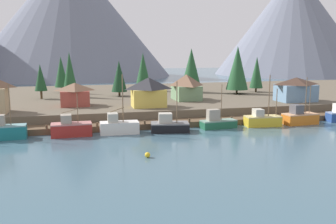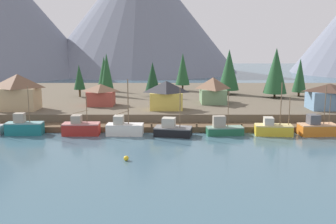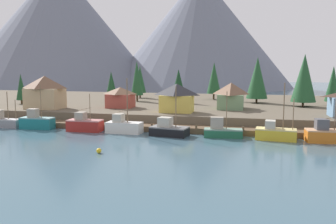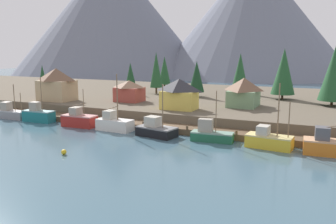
{
  "view_description": "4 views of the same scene",
  "coord_description": "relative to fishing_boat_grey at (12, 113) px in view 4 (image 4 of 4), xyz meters",
  "views": [
    {
      "loc": [
        -15.34,
        -61.07,
        13.36
      ],
      "look_at": [
        0.74,
        2.68,
        2.49
      ],
      "focal_mm": 39.67,
      "sensor_mm": 36.0,
      "label": 1
    },
    {
      "loc": [
        -1.08,
        -66.82,
        15.95
      ],
      "look_at": [
        -1.34,
        2.63,
        3.25
      ],
      "focal_mm": 41.33,
      "sensor_mm": 36.0,
      "label": 2
    },
    {
      "loc": [
        13.02,
        -59.87,
        11.67
      ],
      "look_at": [
        -1.47,
        2.09,
        3.47
      ],
      "focal_mm": 37.87,
      "sensor_mm": 36.0,
      "label": 3
    },
    {
      "loc": [
        24.34,
        -51.02,
        13.47
      ],
      "look_at": [
        0.23,
        1.04,
        3.43
      ],
      "focal_mm": 37.59,
      "sensor_mm": 36.0,
      "label": 4
    }
  ],
  "objects": [
    {
      "name": "mountain_central_peak",
      "position": [
        17.04,
        146.38,
        30.87
      ],
      "size": [
        104.35,
        104.35,
        63.97
      ],
      "primitive_type": "cone",
      "color": "slate",
      "rests_on": "ground_plane"
    },
    {
      "name": "shoreline_bank",
      "position": [
        33.3,
        33.27,
        0.13
      ],
      "size": [
        400.0,
        56.0,
        2.5
      ],
      "primitive_type": "cube",
      "color": "brown",
      "rests_on": "ground_plane"
    },
    {
      "name": "fishing_boat_yellow",
      "position": [
        50.36,
        -0.51,
        0.02
      ],
      "size": [
        6.48,
        3.28,
        9.15
      ],
      "rotation": [
        0.0,
        0.0,
        -0.09
      ],
      "color": "gold",
      "rests_on": "ground_plane"
    },
    {
      "name": "conifer_centre",
      "position": [
        47.84,
        33.66,
        7.72
      ],
      "size": [
        5.33,
        5.33,
        11.52
      ],
      "color": "#4C3823",
      "rests_on": "shoreline_bank"
    },
    {
      "name": "fishing_boat_black",
      "position": [
        32.97,
        -1.0,
        -0.04
      ],
      "size": [
        6.71,
        4.22,
        8.4
      ],
      "rotation": [
        0.0,
        0.0,
        -0.17
      ],
      "color": "black",
      "rests_on": "ground_plane"
    },
    {
      "name": "house_yellow",
      "position": [
        31.88,
        10.87,
        4.34
      ],
      "size": [
        6.75,
        4.41,
        5.77
      ],
      "color": "gold",
      "rests_on": "shoreline_bank"
    },
    {
      "name": "fishing_boat_grey",
      "position": [
        0.0,
        0.0,
        0.0
      ],
      "size": [
        6.28,
        2.31,
        6.93
      ],
      "rotation": [
        0.0,
        0.0,
        0.01
      ],
      "color": "gray",
      "rests_on": "ground_plane"
    },
    {
      "name": "channel_buoy",
      "position": [
        26.54,
        -15.15,
        -0.77
      ],
      "size": [
        0.7,
        0.7,
        0.7
      ],
      "primitive_type": "sphere",
      "color": "gold",
      "rests_on": "ground_plane"
    },
    {
      "name": "fishing_boat_red",
      "position": [
        17.11,
        -0.28,
        0.12
      ],
      "size": [
        6.31,
        2.83,
        6.81
      ],
      "rotation": [
        0.0,
        0.0,
        0.02
      ],
      "color": "maroon",
      "rests_on": "ground_plane"
    },
    {
      "name": "dock",
      "position": [
        33.3,
        3.26,
        -0.61
      ],
      "size": [
        80.0,
        4.0,
        1.6
      ],
      "color": "brown",
      "rests_on": "ground_plane"
    },
    {
      "name": "fishing_boat_orange",
      "position": [
        57.93,
        -0.56,
        0.15
      ],
      "size": [
        6.45,
        3.35,
        8.6
      ],
      "rotation": [
        0.0,
        0.0,
        0.08
      ],
      "color": "#CC6B1E",
      "rests_on": "ground_plane"
    },
    {
      "name": "conifer_back_left",
      "position": [
        10.47,
        28.95,
        6.24
      ],
      "size": [
        2.79,
        2.79,
        7.92
      ],
      "color": "#4C3823",
      "rests_on": "shoreline_bank"
    },
    {
      "name": "conifer_far_left",
      "position": [
        16.93,
        30.95,
        7.52
      ],
      "size": [
        3.25,
        3.25,
        10.68
      ],
      "color": "#4C3823",
      "rests_on": "shoreline_bank"
    },
    {
      "name": "ground_plane",
      "position": [
        33.3,
        21.27,
        -1.62
      ],
      "size": [
        400.0,
        400.0,
        1.0
      ],
      "primitive_type": "cube",
      "color": "#3D5B6B"
    },
    {
      "name": "conifer_near_right",
      "position": [
        -8.52,
        17.63,
        5.59
      ],
      "size": [
        2.48,
        2.48,
        7.44
      ],
      "color": "#4C3823",
      "rests_on": "shoreline_bank"
    },
    {
      "name": "house_green",
      "position": [
        42.16,
        19.37,
        4.3
      ],
      "size": [
        5.67,
        7.33,
        5.69
      ],
      "color": "#6B8E66",
      "rests_on": "shoreline_bank"
    },
    {
      "name": "fishing_boat_green",
      "position": [
        41.86,
        -0.31,
        -0.05
      ],
      "size": [
        6.45,
        2.88,
        7.66
      ],
      "rotation": [
        0.0,
        0.0,
        0.1
      ],
      "color": "#1E5B3D",
      "rests_on": "ground_plane"
    },
    {
      "name": "mountain_west_peak",
      "position": [
        -60.61,
        127.26,
        32.95
      ],
      "size": [
        112.54,
        112.54,
        68.13
      ],
      "primitive_type": "cone",
      "color": "slate",
      "rests_on": "ground_plane"
    },
    {
      "name": "fishing_boat_white",
      "position": [
        24.64,
        -0.35,
        0.1
      ],
      "size": [
        6.36,
        2.97,
        9.67
      ],
      "rotation": [
        0.0,
        0.0,
        -0.04
      ],
      "color": "silver",
      "rests_on": "ground_plane"
    },
    {
      "name": "conifer_far_right",
      "position": [
        58.15,
        27.55,
        7.95
      ],
      "size": [
        5.59,
        5.59,
        12.03
      ],
      "color": "#4C3823",
      "rests_on": "shoreline_bank"
    },
    {
      "name": "conifer_near_left",
      "position": [
        36.26,
        40.73,
        7.39
      ],
      "size": [
        3.93,
        3.93,
        10.37
      ],
      "color": "#4C3823",
      "rests_on": "shoreline_bank"
    },
    {
      "name": "house_tan",
      "position": [
        2.54,
        10.39,
        5.04
      ],
      "size": [
        7.88,
        5.56,
        7.15
      ],
      "color": "tan",
      "rests_on": "shoreline_bank"
    },
    {
      "name": "conifer_mid_left",
      "position": [
        14.67,
        40.66,
        6.85
      ],
      "size": [
        3.55,
        3.55,
        9.43
      ],
      "color": "#4C3823",
      "rests_on": "shoreline_bank"
    },
    {
      "name": "house_red",
      "position": [
        17.93,
        15.88,
        3.74
      ],
      "size": [
        5.82,
        4.93,
        4.6
      ],
      "color": "#9E4238",
      "rests_on": "shoreline_bank"
    },
    {
      "name": "fishing_boat_teal",
      "position": [
        7.23,
        -0.11,
        0.2
      ],
      "size": [
        6.33,
        2.52,
        8.48
      ],
      "rotation": [
        0.0,
        0.0,
        0.04
      ],
      "color": "#196B70",
      "rests_on": "ground_plane"
    },
    {
      "name": "conifer_mid_right",
      "position": [
        28.4,
        29.73,
        6.2
      ],
      "size": [
        3.76,
        3.76,
        8.53
      ],
      "color": "#4C3823",
      "rests_on": "shoreline_bank"
    }
  ]
}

